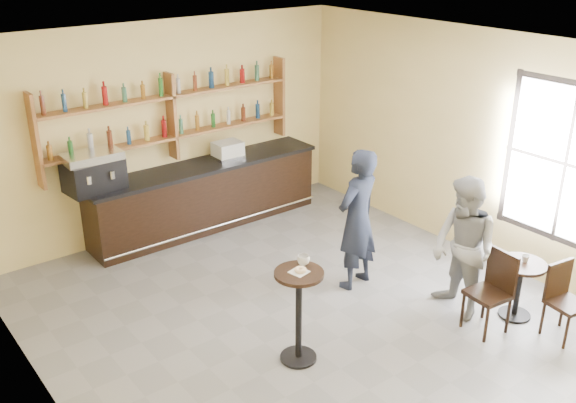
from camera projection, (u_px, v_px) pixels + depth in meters
floor at (315, 321)px, 7.77m from camera, size 7.00×7.00×0.00m
ceiling at (320, 54)px, 6.52m from camera, size 7.00×7.00×0.00m
wall_back at (169, 128)px, 9.69m from camera, size 7.00×0.00×7.00m
wall_left at (48, 283)px, 5.46m from camera, size 0.00×7.00×7.00m
wall_right at (484, 148)px, 8.83m from camera, size 0.00×7.00×7.00m
window_pane at (566, 164)px, 7.91m from camera, size 0.00×2.00×2.00m
window_frame at (565, 164)px, 7.91m from camera, size 0.04×1.70×2.10m
shelf_unit at (172, 116)px, 9.52m from camera, size 4.00×0.26×1.40m
liquor_bottles at (171, 105)px, 9.45m from camera, size 3.68×0.10×1.00m
bar_counter at (206, 195)px, 10.07m from camera, size 3.84×0.75×1.04m
espresso_machine at (93, 171)px, 8.78m from camera, size 0.81×0.57×0.55m
pastry_case at (228, 150)px, 10.06m from camera, size 0.48×0.40×0.27m
pedestal_table at (299, 316)px, 6.88m from camera, size 0.68×0.68×1.09m
napkin at (299, 272)px, 6.66m from camera, size 0.21×0.21×0.00m
donut at (300, 270)px, 6.65m from camera, size 0.16×0.16×0.05m
cup_pedestal at (303, 260)px, 6.79m from camera, size 0.14×0.14×0.11m
man_main at (357, 219)px, 8.22m from camera, size 0.76×0.57×1.89m
cafe_table at (518, 290)px, 7.73m from camera, size 0.70×0.70×0.73m
cup_cafe at (525, 258)px, 7.60m from camera, size 0.10×0.10×0.09m
chair_west at (488, 293)px, 7.41m from camera, size 0.47×0.47×0.99m
chair_south at (568, 303)px, 7.29m from camera, size 0.45×0.45×0.91m
patron_second at (464, 249)px, 7.61m from camera, size 0.83×0.98×1.76m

